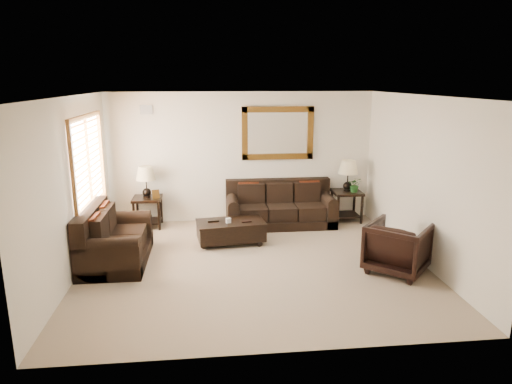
{
  "coord_description": "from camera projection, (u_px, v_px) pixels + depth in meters",
  "views": [
    {
      "loc": [
        -0.71,
        -6.91,
        2.95
      ],
      "look_at": [
        0.1,
        0.6,
        1.07
      ],
      "focal_mm": 32.0,
      "sensor_mm": 36.0,
      "label": 1
    }
  ],
  "objects": [
    {
      "name": "mirror",
      "position": [
        278.0,
        133.0,
        9.47
      ],
      "size": [
        1.5,
        0.06,
        1.1
      ],
      "color": "#523710",
      "rests_on": "room"
    },
    {
      "name": "armchair",
      "position": [
        398.0,
        245.0,
        7.08
      ],
      "size": [
        1.17,
        1.17,
        0.88
      ],
      "primitive_type": "imported",
      "rotation": [
        0.0,
        0.0,
        2.41
      ],
      "color": "black",
      "rests_on": "floor"
    },
    {
      "name": "room",
      "position": [
        254.0,
        184.0,
        7.13
      ],
      "size": [
        5.51,
        5.01,
        2.71
      ],
      "color": "gray",
      "rests_on": "ground"
    },
    {
      "name": "coffee_table",
      "position": [
        231.0,
        229.0,
        8.37
      ],
      "size": [
        1.3,
        0.81,
        0.52
      ],
      "rotation": [
        0.0,
        0.0,
        0.13
      ],
      "color": "black",
      "rests_on": "room"
    },
    {
      "name": "window",
      "position": [
        89.0,
        164.0,
        7.67
      ],
      "size": [
        0.07,
        1.96,
        1.66
      ],
      "color": "white",
      "rests_on": "room"
    },
    {
      "name": "potted_plant",
      "position": [
        355.0,
        186.0,
        9.49
      ],
      "size": [
        0.36,
        0.38,
        0.24
      ],
      "primitive_type": "imported",
      "rotation": [
        0.0,
        0.0,
        -0.32
      ],
      "color": "#21501B",
      "rests_on": "end_table_right"
    },
    {
      "name": "air_vent",
      "position": [
        146.0,
        110.0,
        9.09
      ],
      "size": [
        0.25,
        0.02,
        0.18
      ],
      "primitive_type": "cube",
      "color": "#999999",
      "rests_on": "room"
    },
    {
      "name": "end_table_left",
      "position": [
        147.0,
        188.0,
        9.15
      ],
      "size": [
        0.57,
        0.57,
        1.26
      ],
      "color": "black",
      "rests_on": "room"
    },
    {
      "name": "sofa",
      "position": [
        280.0,
        209.0,
        9.45
      ],
      "size": [
        2.2,
        0.95,
        0.9
      ],
      "color": "black",
      "rests_on": "room"
    },
    {
      "name": "loveseat",
      "position": [
        112.0,
        242.0,
        7.47
      ],
      "size": [
        0.99,
        1.66,
        0.93
      ],
      "rotation": [
        0.0,
        0.0,
        1.57
      ],
      "color": "black",
      "rests_on": "room"
    },
    {
      "name": "end_table_right",
      "position": [
        348.0,
        182.0,
        9.57
      ],
      "size": [
        0.59,
        0.59,
        1.31
      ],
      "color": "black",
      "rests_on": "room"
    }
  ]
}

